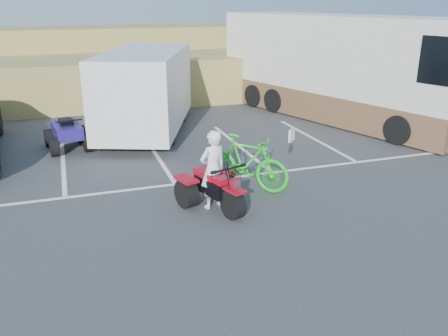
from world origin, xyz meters
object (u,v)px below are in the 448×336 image
object	(u,v)px
green_dirt_bike	(246,162)
rv_motorhome	(337,75)
quad_atv_blue	(69,149)
quad_atv_green	(143,132)
cargo_trailer	(146,89)
red_trike_atv	(217,209)
rider	(213,170)

from	to	relation	value
green_dirt_bike	rv_motorhome	bearing A→B (deg)	1.64
quad_atv_blue	quad_atv_green	bearing A→B (deg)	18.71
cargo_trailer	rv_motorhome	xyz separation A→B (m)	(7.46, -0.17, 0.14)
red_trike_atv	cargo_trailer	xyz separation A→B (m)	(-0.30, 7.03, 1.53)
rider	cargo_trailer	bearing A→B (deg)	-104.95
red_trike_atv	cargo_trailer	distance (m)	7.20
rider	quad_atv_green	size ratio (longest dim) A/B	1.34
rider	cargo_trailer	world-z (taller)	cargo_trailer
red_trike_atv	quad_atv_blue	size ratio (longest dim) A/B	1.06
red_trike_atv	quad_atv_green	world-z (taller)	red_trike_atv
rider	quad_atv_blue	xyz separation A→B (m)	(-3.00, 5.65, -0.90)
rv_motorhome	quad_atv_green	distance (m)	7.81
rider	quad_atv_green	xyz separation A→B (m)	(-0.42, 6.96, -0.90)
rv_motorhome	quad_atv_blue	world-z (taller)	rv_motorhome
red_trike_atv	rider	size ratio (longest dim) A/B	0.97
rider	green_dirt_bike	bearing A→B (deg)	-160.91
red_trike_atv	rv_motorhome	distance (m)	10.05
rv_motorhome	quad_atv_green	size ratio (longest dim) A/B	8.18
cargo_trailer	red_trike_atv	bearing A→B (deg)	-66.63
cargo_trailer	quad_atv_blue	size ratio (longest dim) A/B	3.95
red_trike_atv	rider	distance (m)	0.91
rv_motorhome	green_dirt_bike	bearing A→B (deg)	-154.44
green_dirt_bike	rv_motorhome	world-z (taller)	rv_motorhome
quad_atv_green	red_trike_atv	bearing A→B (deg)	-101.03
green_dirt_bike	quad_atv_blue	xyz separation A→B (m)	(-4.11, 4.84, -0.68)
red_trike_atv	cargo_trailer	world-z (taller)	cargo_trailer
quad_atv_blue	quad_atv_green	world-z (taller)	quad_atv_blue
green_dirt_bike	cargo_trailer	size ratio (longest dim) A/B	0.35
rider	rv_motorhome	distance (m)	9.87
rider	green_dirt_bike	distance (m)	1.39
red_trike_atv	quad_atv_blue	xyz separation A→B (m)	(-3.04, 5.80, 0.00)
red_trike_atv	rider	world-z (taller)	rider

